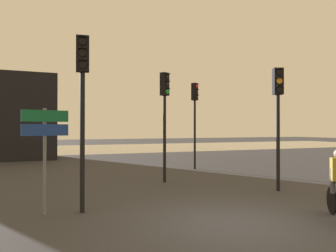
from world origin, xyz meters
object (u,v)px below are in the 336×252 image
object	(u,v)px
traffic_light_far_right	(195,109)
traffic_light_near_right	(278,105)
direction_sign_post	(45,141)
traffic_light_near_left	(83,90)
traffic_light_center	(165,106)

from	to	relation	value
traffic_light_far_right	traffic_light_near_right	size ratio (longest dim) A/B	1.08
traffic_light_near_right	direction_sign_post	size ratio (longest dim) A/B	1.60
traffic_light_near_left	traffic_light_near_right	bearing A→B (deg)	-168.98
direction_sign_post	traffic_light_near_right	bearing A→B (deg)	170.48
traffic_light_center	direction_sign_post	distance (m)	5.82
traffic_light_near_right	direction_sign_post	distance (m)	7.49
traffic_light_near_right	traffic_light_far_right	bearing A→B (deg)	-71.88
traffic_light_far_right	traffic_light_near_left	bearing A→B (deg)	14.47
traffic_light_near_right	traffic_light_near_left	distance (m)	6.54
traffic_light_near_left	direction_sign_post	bearing A→B (deg)	3.99
traffic_light_near_right	traffic_light_center	distance (m)	4.25
traffic_light_far_right	direction_sign_post	world-z (taller)	traffic_light_far_right
traffic_light_near_left	traffic_light_center	size ratio (longest dim) A/B	1.03
traffic_light_far_right	traffic_light_center	distance (m)	4.46
traffic_light_far_right	direction_sign_post	distance (m)	10.20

